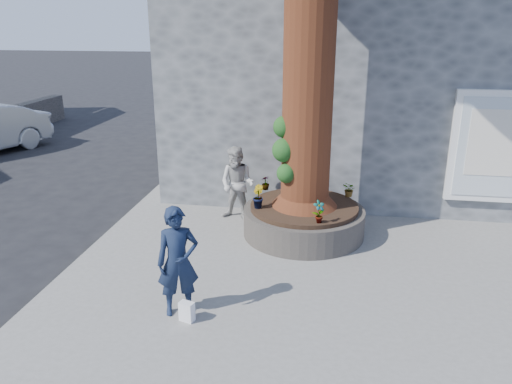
# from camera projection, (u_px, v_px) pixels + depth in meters

# --- Properties ---
(ground) EXTENTS (120.00, 120.00, 0.00)m
(ground) POSITION_uv_depth(u_px,v_px,m) (244.00, 288.00, 7.93)
(ground) COLOR black
(ground) RESTS_ON ground
(pavement) EXTENTS (9.00, 8.00, 0.12)m
(pavement) POSITION_uv_depth(u_px,v_px,m) (340.00, 263.00, 8.62)
(pavement) COLOR slate
(pavement) RESTS_ON ground
(yellow_line) EXTENTS (0.10, 30.00, 0.01)m
(yellow_line) POSITION_uv_depth(u_px,v_px,m) (93.00, 248.00, 9.32)
(yellow_line) COLOR yellow
(yellow_line) RESTS_ON ground
(stone_shop) EXTENTS (10.30, 8.30, 6.30)m
(stone_shop) POSITION_uv_depth(u_px,v_px,m) (384.00, 55.00, 13.24)
(stone_shop) COLOR #515356
(stone_shop) RESTS_ON ground
(planter) EXTENTS (2.30, 2.30, 0.60)m
(planter) POSITION_uv_depth(u_px,v_px,m) (304.00, 220.00, 9.54)
(planter) COLOR black
(planter) RESTS_ON pavement
(man) EXTENTS (0.67, 0.56, 1.58)m
(man) POSITION_uv_depth(u_px,v_px,m) (178.00, 262.00, 6.81)
(man) COLOR #131E36
(man) RESTS_ON pavement
(woman) EXTENTS (0.87, 0.76, 1.53)m
(woman) POSITION_uv_depth(u_px,v_px,m) (237.00, 184.00, 10.11)
(woman) COLOR #B0ADA8
(woman) RESTS_ON pavement
(shopping_bag) EXTENTS (0.23, 0.17, 0.28)m
(shopping_bag) POSITION_uv_depth(u_px,v_px,m) (187.00, 312.00, 6.82)
(shopping_bag) COLOR white
(shopping_bag) RESTS_ON pavement
(plant_a) EXTENTS (0.26, 0.24, 0.41)m
(plant_a) POSITION_uv_depth(u_px,v_px,m) (319.00, 212.00, 8.54)
(plant_a) COLOR gray
(plant_a) RESTS_ON planter
(plant_b) EXTENTS (0.31, 0.31, 0.43)m
(plant_b) POSITION_uv_depth(u_px,v_px,m) (258.00, 197.00, 9.24)
(plant_b) COLOR gray
(plant_b) RESTS_ON planter
(plant_c) EXTENTS (0.23, 0.23, 0.29)m
(plant_c) POSITION_uv_depth(u_px,v_px,m) (266.00, 183.00, 10.26)
(plant_c) COLOR gray
(plant_c) RESTS_ON planter
(plant_d) EXTENTS (0.35, 0.36, 0.30)m
(plant_d) POSITION_uv_depth(u_px,v_px,m) (350.00, 190.00, 9.84)
(plant_d) COLOR gray
(plant_d) RESTS_ON planter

